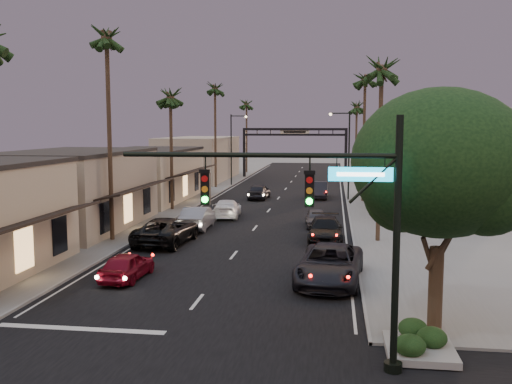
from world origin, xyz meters
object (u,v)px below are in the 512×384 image
(oncoming_silver, at_px, (198,218))
(palm_far, at_px, (247,102))
(traffic_signal, at_px, (332,206))
(palm_lc, at_px, (170,92))
(palm_rb, at_px, (365,75))
(oncoming_pickup, at_px, (167,231))
(palm_lb, at_px, (106,32))
(palm_ld, at_px, (215,85))
(streetlight_left, at_px, (233,144))
(palm_rc, at_px, (357,104))
(palm_ra, at_px, (382,63))
(streetlight_right, at_px, (346,148))
(oncoming_red, at_px, (127,266))
(arch, at_px, (295,140))
(curbside_near, at_px, (330,265))
(curbside_black, at_px, (325,230))
(corner_tree, at_px, (442,169))

(oncoming_silver, bearing_deg, palm_far, -86.47)
(traffic_signal, xyz_separation_m, palm_lc, (-14.29, 32.00, 5.39))
(palm_rb, distance_m, oncoming_pickup, 28.52)
(palm_lb, xyz_separation_m, palm_lc, (0.00, 14.00, -2.92))
(palm_lc, height_order, palm_ld, palm_ld)
(traffic_signal, xyz_separation_m, palm_lb, (-14.29, 18.00, 8.30))
(traffic_signal, relative_size, palm_lb, 0.56)
(streetlight_left, height_order, palm_rc, palm_rc)
(palm_ra, bearing_deg, streetlight_left, 114.54)
(streetlight_right, xyz_separation_m, palm_ld, (-15.52, 10.00, 7.09))
(oncoming_red, bearing_deg, streetlight_left, -84.02)
(palm_rc, height_order, oncoming_red, palm_rc)
(traffic_signal, xyz_separation_m, arch, (-5.69, 66.00, 0.45))
(streetlight_right, bearing_deg, traffic_signal, -91.72)
(palm_lc, bearing_deg, streetlight_left, 85.63)
(curbside_near, distance_m, curbside_black, 9.86)
(arch, xyz_separation_m, palm_lb, (-8.60, -48.00, 7.85))
(curbside_black, bearing_deg, streetlight_left, 108.67)
(palm_ld, bearing_deg, streetlight_right, -32.79)
(palm_lc, bearing_deg, palm_ra, -34.90)
(palm_lb, bearing_deg, corner_tree, -38.83)
(palm_lb, relative_size, oncoming_pickup, 2.47)
(curbside_black, bearing_deg, arch, 95.61)
(streetlight_right, distance_m, palm_ld, 19.78)
(arch, xyz_separation_m, palm_ra, (8.60, -46.00, 5.91))
(traffic_signal, height_order, streetlight_left, streetlight_left)
(streetlight_left, xyz_separation_m, palm_lb, (-1.68, -36.00, 8.06))
(traffic_signal, bearing_deg, palm_ra, 81.72)
(palm_lb, height_order, curbside_black, palm_lb)
(streetlight_left, height_order, palm_lc, palm_lc)
(oncoming_pickup, xyz_separation_m, curbside_black, (10.03, 2.07, -0.07))
(palm_ra, distance_m, oncoming_pickup, 17.25)
(traffic_signal, xyz_separation_m, corner_tree, (3.79, 3.45, 0.90))
(palm_lc, bearing_deg, streetlight_right, 30.11)
(palm_rb, distance_m, palm_far, 37.98)
(palm_lb, relative_size, palm_ld, 1.07)
(curbside_near, bearing_deg, oncoming_silver, 131.44)
(streetlight_right, bearing_deg, palm_lb, -124.01)
(palm_lb, relative_size, oncoming_silver, 3.00)
(palm_ra, bearing_deg, curbside_near, -106.53)
(palm_rc, bearing_deg, oncoming_red, -104.17)
(traffic_signal, distance_m, streetlight_left, 55.45)
(palm_ra, xyz_separation_m, palm_rb, (0.00, 20.00, 0.97))
(palm_rc, distance_m, curbside_black, 41.57)
(curbside_near, bearing_deg, palm_rc, 91.87)
(curbside_near, bearing_deg, corner_tree, -53.47)
(arch, bearing_deg, palm_lc, -104.20)
(palm_ra, bearing_deg, traffic_signal, -98.28)
(palm_far, relative_size, curbside_black, 2.43)
(traffic_signal, height_order, palm_ld, palm_ld)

